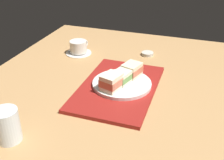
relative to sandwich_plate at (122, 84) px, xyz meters
The scene contains 9 objects.
ground_plane 10.55cm from the sandwich_plate, 120.75° to the left, with size 140.00×100.00×3.00cm, color tan.
serving_tray 2.11cm from the sandwich_plate, 135.08° to the left, with size 44.17×28.31×1.45cm, color maroon.
sandwich_plate is the anchor object (origin of this frame).
sandwich_near 7.58cm from the sandwich_plate, 160.89° to the left, with size 9.00×8.27×6.06cm.
sandwich_middle 3.06cm from the sandwich_plate, 90.00° to the right, with size 9.31×8.10×4.78cm.
sandwich_far 7.42cm from the sandwich_plate, 19.11° to the right, with size 9.38×8.35×5.39cm.
coffee_cup 40.14cm from the sandwich_plate, 49.56° to the left, with size 12.89×12.71×6.56cm.
drinking_glass 45.83cm from the sandwich_plate, 150.07° to the left, with size 7.46×7.46×10.47cm, color silver.
small_sauce_dish 35.04cm from the sandwich_plate, ahead, with size 5.80×5.80×1.54cm, color beige.
Camera 1 is at (-86.39, -35.67, 56.38)cm, focal length 45.09 mm.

